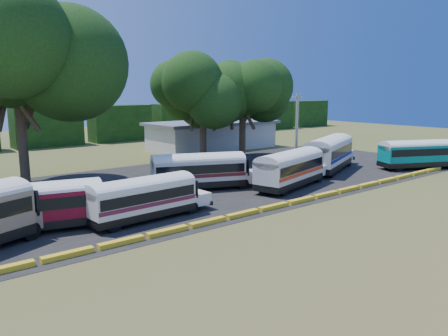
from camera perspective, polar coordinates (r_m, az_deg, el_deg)
ground at (r=30.44m, az=5.82°, el=-6.18°), size 160.00×160.00×0.00m
asphalt_strip at (r=40.13m, az=-5.24°, el=-2.15°), size 64.00×24.00×0.02m
curb at (r=31.09m, az=4.53°, el=-5.52°), size 53.70×0.45×0.30m
terminal_building at (r=64.08m, az=-1.49°, el=4.34°), size 19.00×9.00×4.00m
treeline_backdrop at (r=71.97m, az=-22.10°, el=5.02°), size 130.00×4.00×6.00m
bus_red at (r=28.89m, az=-22.75°, el=-4.26°), size 9.50×4.36×3.04m
bus_cream_west at (r=29.28m, az=-10.38°, el=-3.61°), size 9.00×2.69×2.92m
bus_cream_east at (r=37.70m, az=-3.07°, el=-0.13°), size 9.90×5.85×3.19m
bus_white_red at (r=38.74m, az=8.74°, el=0.14°), size 10.36×4.96×3.31m
bus_white_blue at (r=47.60m, az=13.63°, el=2.09°), size 11.41×6.91×3.69m
bus_teal at (r=52.07m, az=23.93°, el=1.88°), size 9.75×6.18×3.17m
tree_west at (r=40.91m, az=-25.59°, el=13.30°), size 12.39×12.39×16.05m
tree_center at (r=52.41m, az=-2.79°, el=10.17°), size 9.22×9.22×11.98m
tree_east at (r=54.55m, az=2.45°, el=10.09°), size 9.19×9.19×11.89m
utility_pole at (r=47.95m, az=9.47°, el=4.86°), size 1.60×0.30×8.20m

